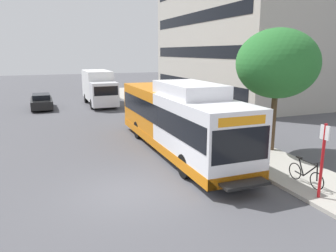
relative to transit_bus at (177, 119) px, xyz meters
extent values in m
plane|color=#4C4C51|center=(-3.73, 3.92, -1.70)|extent=(120.00, 120.00, 0.00)
cube|color=#A8A399|center=(3.27, 1.92, -1.63)|extent=(3.00, 56.00, 0.14)
cube|color=white|center=(0.00, -2.82, -0.02)|extent=(2.54, 5.80, 2.73)
cube|color=orange|center=(0.00, 2.98, -0.02)|extent=(2.54, 5.80, 2.73)
cube|color=orange|center=(0.00, 0.08, -1.16)|extent=(2.57, 11.60, 0.44)
cube|color=black|center=(0.00, 0.08, 0.35)|extent=(2.58, 11.25, 0.96)
cube|color=black|center=(0.00, -5.68, 0.15)|extent=(2.34, 0.10, 1.24)
cube|color=orange|center=(0.00, -5.69, 1.02)|extent=(1.91, 0.08, 0.32)
cube|color=white|center=(0.00, -1.37, 1.65)|extent=(2.16, 4.06, 0.60)
cube|color=black|center=(0.00, -6.07, -1.15)|extent=(1.78, 0.60, 0.10)
cylinder|color=black|center=(-1.13, -3.51, -1.20)|extent=(0.30, 1.00, 1.00)
cylinder|color=black|center=(1.13, -3.51, -1.20)|extent=(0.30, 1.00, 1.00)
cylinder|color=black|center=(-1.13, 3.27, -1.20)|extent=(0.30, 1.00, 1.00)
cylinder|color=black|center=(1.13, 3.27, -1.20)|extent=(0.30, 1.00, 1.00)
cylinder|color=red|center=(2.27, -7.15, -0.26)|extent=(0.10, 0.10, 2.60)
cube|color=white|center=(2.25, -7.15, 0.74)|extent=(0.04, 0.36, 0.48)
torus|color=black|center=(2.68, -6.64, -1.23)|extent=(0.04, 0.66, 0.66)
torus|color=black|center=(2.68, -5.54, -1.23)|extent=(0.04, 0.66, 0.66)
cylinder|color=black|center=(2.68, -6.29, -0.96)|extent=(0.05, 0.64, 0.64)
cylinder|color=black|center=(2.68, -5.84, -0.96)|extent=(0.05, 0.34, 0.62)
cylinder|color=black|center=(2.68, -6.14, -0.66)|extent=(0.05, 0.90, 0.05)
cylinder|color=black|center=(2.68, -5.76, -1.25)|extent=(0.05, 0.45, 0.08)
cylinder|color=black|center=(2.68, -6.61, -0.90)|extent=(0.05, 0.10, 0.67)
cylinder|color=black|center=(2.68, -6.59, -0.56)|extent=(0.52, 0.03, 0.03)
cube|color=black|center=(2.68, -5.69, -0.62)|extent=(0.12, 0.24, 0.06)
cylinder|color=#4C3823|center=(4.43, -1.92, -0.14)|extent=(0.28, 0.28, 2.85)
ellipsoid|color=#286B2D|center=(4.43, -1.92, 2.78)|extent=(3.97, 3.97, 3.38)
cube|color=black|center=(-6.33, 16.34, -1.15)|extent=(1.80, 4.50, 0.70)
cube|color=black|center=(-6.33, 16.44, -0.65)|extent=(1.48, 2.34, 0.56)
cylinder|color=black|center=(-7.13, 14.99, -1.38)|extent=(0.20, 0.64, 0.64)
cylinder|color=black|center=(-5.53, 14.99, -1.38)|extent=(0.20, 0.64, 0.64)
cylinder|color=black|center=(-7.13, 17.69, -1.38)|extent=(0.20, 0.64, 0.64)
cylinder|color=black|center=(-5.53, 17.69, -1.38)|extent=(0.20, 0.64, 0.64)
cube|color=silver|center=(-1.10, 14.03, -0.35)|extent=(2.30, 2.00, 2.10)
cube|color=white|center=(-1.10, 17.53, 0.20)|extent=(2.30, 5.00, 2.70)
cube|color=black|center=(-1.10, 13.06, 0.05)|extent=(2.07, 0.08, 0.80)
cylinder|color=black|center=(-2.13, 14.47, -1.24)|extent=(0.26, 0.92, 0.92)
cylinder|color=black|center=(-0.07, 14.47, -1.24)|extent=(0.26, 0.92, 0.92)
cylinder|color=black|center=(-2.13, 18.61, -1.24)|extent=(0.26, 0.92, 0.92)
cylinder|color=black|center=(-0.07, 18.61, -1.24)|extent=(0.26, 0.92, 0.92)
cube|color=black|center=(13.94, 16.14, -0.04)|extent=(10.67, 19.83, 1.10)
cube|color=black|center=(13.94, 16.14, 3.30)|extent=(10.67, 19.83, 1.10)
cube|color=black|center=(13.94, 16.14, 6.63)|extent=(10.67, 19.83, 1.10)
cylinder|color=#B7B7BC|center=(11.04, 31.87, 2.02)|extent=(1.10, 1.10, 7.45)
cylinder|color=#B7B7BC|center=(11.04, 31.87, 9.47)|extent=(0.91, 0.91, 7.45)
camera|label=1|loc=(-6.38, -15.00, 3.33)|focal=35.01mm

